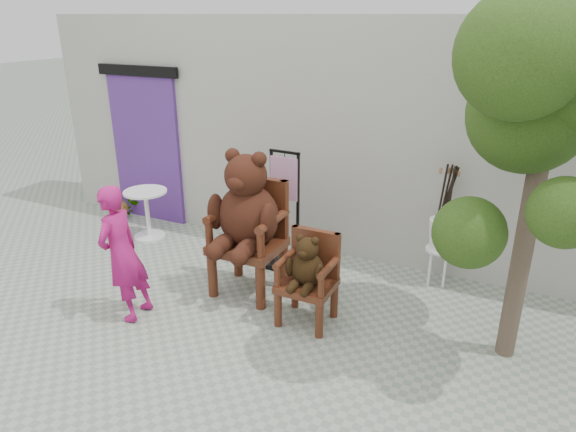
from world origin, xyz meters
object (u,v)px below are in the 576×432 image
object	(u,v)px
stool_bucket	(441,233)
tree	(568,92)
display_stand	(285,224)
chair_big	(247,215)
person	(122,254)
cafe_table	(147,208)
chair_small	(308,270)

from	to	relation	value
stool_bucket	tree	world-z (taller)	tree
display_stand	chair_big	bearing A→B (deg)	-96.65
person	cafe_table	xyz separation A→B (m)	(-1.15, 1.71, -0.27)
chair_big	stool_bucket	size ratio (longest dim) A/B	1.15
chair_big	cafe_table	world-z (taller)	chair_big
person	display_stand	bearing A→B (deg)	144.35
chair_small	stool_bucket	distance (m)	1.76
chair_big	person	distance (m)	1.37
chair_big	chair_small	size ratio (longest dim) A/B	1.71
chair_small	display_stand	xyz separation A→B (m)	(-0.75, 0.98, 0.00)
stool_bucket	person	bearing A→B (deg)	-143.03
chair_big	display_stand	distance (m)	0.79
stool_bucket	tree	size ratio (longest dim) A/B	0.45
cafe_table	tree	xyz separation A→B (m)	(4.94, -0.69, 2.01)
display_stand	tree	world-z (taller)	tree
display_stand	cafe_table	bearing A→B (deg)	-177.34
display_stand	tree	size ratio (longest dim) A/B	0.47
cafe_table	stool_bucket	bearing A→B (deg)	6.05
chair_big	tree	distance (m)	3.26
cafe_table	display_stand	bearing A→B (deg)	0.14
chair_small	tree	size ratio (longest dim) A/B	0.30
chair_small	stool_bucket	size ratio (longest dim) A/B	0.67
cafe_table	person	bearing A→B (deg)	-55.95
tree	stool_bucket	bearing A→B (deg)	130.67
chair_small	stool_bucket	world-z (taller)	stool_bucket
person	display_stand	size ratio (longest dim) A/B	0.94
chair_big	person	size ratio (longest dim) A/B	1.17
chair_big	chair_small	bearing A→B (deg)	-17.89
chair_small	tree	bearing A→B (deg)	7.89
chair_big	cafe_table	xyz separation A→B (m)	(-2.06, 0.70, -0.49)
cafe_table	stool_bucket	xyz separation A→B (m)	(3.98, 0.42, 0.20)
tree	chair_big	bearing A→B (deg)	-179.95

